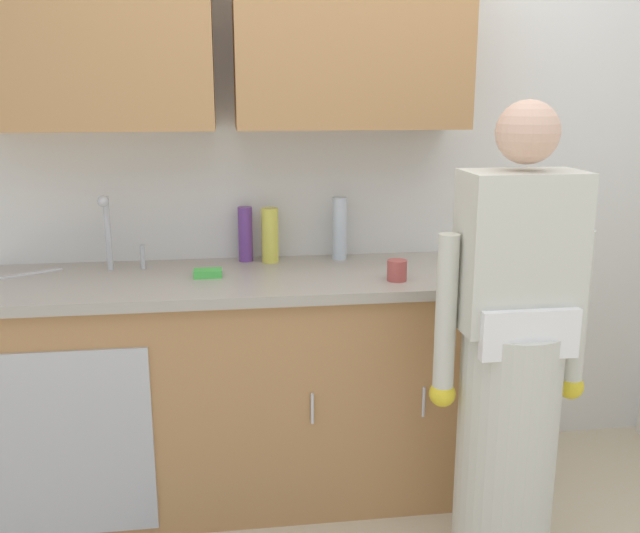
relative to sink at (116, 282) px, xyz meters
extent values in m
cube|color=silver|center=(0.99, 0.34, 0.42)|extent=(4.80, 0.10, 2.70)
cube|color=#B27F4C|center=(-0.05, 0.12, 0.92)|extent=(0.91, 0.34, 0.70)
cube|color=#B27F4C|center=(0.94, 0.12, 0.92)|extent=(0.91, 0.34, 0.70)
cube|color=#B27F4C|center=(0.44, -0.01, -0.48)|extent=(1.90, 0.60, 0.90)
cube|color=#B7BABF|center=(-0.16, -0.31, -0.52)|extent=(0.60, 0.01, 0.72)
cylinder|color=silver|center=(0.73, -0.32, -0.43)|extent=(0.01, 0.01, 0.12)
cylinder|color=silver|center=(1.16, -0.32, -0.43)|extent=(0.01, 0.01, 0.12)
cube|color=#A8A093|center=(0.44, -0.01, -0.01)|extent=(1.96, 0.66, 0.04)
cube|color=#B7BABF|center=(0.00, -0.01, -0.01)|extent=(0.50, 0.36, 0.03)
cylinder|color=#B7BABF|center=(-0.04, 0.14, 0.16)|extent=(0.02, 0.02, 0.30)
sphere|color=#B7BABF|center=(-0.04, 0.08, 0.30)|extent=(0.04, 0.04, 0.04)
cylinder|color=#B7BABF|center=(0.09, 0.14, 0.06)|extent=(0.02, 0.02, 0.10)
cylinder|color=beige|center=(1.37, -0.61, -0.49)|extent=(0.34, 0.34, 0.88)
cube|color=beige|center=(1.37, -0.61, 0.21)|extent=(0.38, 0.22, 0.52)
sphere|color=#DAAD92|center=(1.37, -0.61, 0.59)|extent=(0.20, 0.20, 0.20)
cube|color=white|center=(1.37, -0.73, -0.03)|extent=(0.32, 0.04, 0.16)
cylinder|color=beige|center=(1.14, -0.59, 0.00)|extent=(0.07, 0.07, 0.55)
sphere|color=yellow|center=(1.14, -0.59, -0.28)|extent=(0.09, 0.09, 0.09)
cylinder|color=beige|center=(1.60, -0.59, 0.00)|extent=(0.07, 0.07, 0.55)
sphere|color=yellow|center=(1.60, -0.59, -0.28)|extent=(0.09, 0.09, 0.09)
cylinder|color=silver|center=(0.91, 0.20, 0.15)|extent=(0.06, 0.06, 0.27)
cylinder|color=#D8D14C|center=(0.61, 0.19, 0.13)|extent=(0.07, 0.07, 0.23)
cylinder|color=#66388C|center=(0.51, 0.23, 0.13)|extent=(0.06, 0.06, 0.23)
cylinder|color=#B24C47|center=(1.07, -0.18, 0.05)|extent=(0.08, 0.08, 0.08)
cube|color=silver|center=(-0.34, 0.11, 0.02)|extent=(0.22, 0.15, 0.01)
cube|color=#4CBF4C|center=(0.35, -0.02, 0.03)|extent=(0.11, 0.07, 0.03)
camera|label=1|loc=(0.43, -2.71, 0.71)|focal=39.49mm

